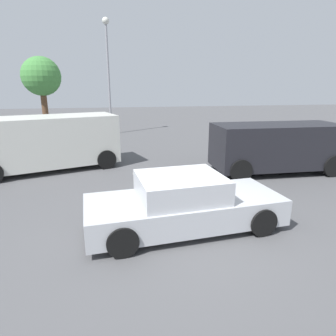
{
  "coord_description": "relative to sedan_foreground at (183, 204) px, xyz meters",
  "views": [
    {
      "loc": [
        -1.48,
        -6.01,
        3.24
      ],
      "look_at": [
        0.08,
        2.05,
        0.9
      ],
      "focal_mm": 31.01,
      "sensor_mm": 36.0,
      "label": 1
    }
  ],
  "objects": [
    {
      "name": "ground_plane",
      "position": [
        -0.05,
        -0.05,
        -0.59
      ],
      "size": [
        80.0,
        80.0,
        0.0
      ],
      "primitive_type": "plane",
      "color": "#515154"
    },
    {
      "name": "pedestrian",
      "position": [
        -4.73,
        8.54,
        0.32
      ],
      "size": [
        0.51,
        0.4,
        1.55
      ],
      "rotation": [
        0.0,
        0.0,
        5.21
      ],
      "color": "navy",
      "rests_on": "ground_plane"
    },
    {
      "name": "tree_back_left",
      "position": [
        -6.21,
        16.48,
        3.21
      ],
      "size": [
        2.68,
        2.68,
        5.2
      ],
      "color": "brown",
      "rests_on": "ground_plane"
    },
    {
      "name": "dog",
      "position": [
        -0.58,
        3.5,
        -0.31
      ],
      "size": [
        0.64,
        0.36,
        0.45
      ],
      "rotation": [
        0.0,
        0.0,
        6.02
      ],
      "color": "white",
      "rests_on": "ground_plane"
    },
    {
      "name": "sedan_foreground",
      "position": [
        0.0,
        0.0,
        0.0
      ],
      "size": [
        4.63,
        2.19,
        1.29
      ],
      "rotation": [
        0.0,
        0.0,
        0.08
      ],
      "color": "#B7BABF",
      "rests_on": "ground_plane"
    },
    {
      "name": "suv_dark",
      "position": [
        4.59,
        3.81,
        0.43
      ],
      "size": [
        4.83,
        2.19,
        1.85
      ],
      "rotation": [
        0.0,
        0.0,
        -0.03
      ],
      "color": "black",
      "rests_on": "ground_plane"
    },
    {
      "name": "van_white",
      "position": [
        -4.03,
        5.82,
        0.55
      ],
      "size": [
        5.56,
        3.48,
        2.1
      ],
      "rotation": [
        0.0,
        0.0,
        3.45
      ],
      "color": "silver",
      "rests_on": "ground_plane"
    },
    {
      "name": "light_post_near",
      "position": [
        -1.59,
        14.36,
        4.31
      ],
      "size": [
        0.44,
        0.44,
        7.38
      ],
      "color": "gray",
      "rests_on": "ground_plane"
    }
  ]
}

